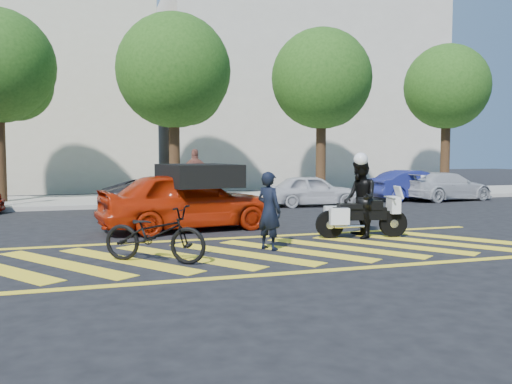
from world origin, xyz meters
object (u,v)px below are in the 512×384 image
object	(u,v)px
parked_far_right	(447,186)
police_motorcycle	(360,215)
parked_right	(414,185)
officer_bike	(269,211)
bicycle	(155,234)
parked_mid_left	(168,195)
parked_mid_right	(312,190)
officer_moto	(360,199)
red_convertible	(187,201)

from	to	relation	value
parked_far_right	police_motorcycle	bearing A→B (deg)	126.15
parked_far_right	parked_right	bearing A→B (deg)	63.78
officer_bike	bicycle	bearing A→B (deg)	73.94
parked_mid_left	bicycle	bearing A→B (deg)	167.42
parked_mid_left	parked_mid_right	xyz separation A→B (m)	(5.37, 0.45, -0.00)
parked_mid_left	parked_right	bearing A→B (deg)	-84.97
officer_bike	parked_far_right	distance (m)	13.64
officer_bike	parked_mid_right	distance (m)	9.14
officer_moto	parked_right	bearing A→B (deg)	150.41
bicycle	parked_right	size ratio (longest dim) A/B	0.52
police_motorcycle	officer_bike	bearing A→B (deg)	-151.12
bicycle	red_convertible	world-z (taller)	red_convertible
parked_mid_left	red_convertible	bearing A→B (deg)	175.59
bicycle	parked_mid_left	distance (m)	8.25
parked_mid_left	police_motorcycle	bearing A→B (deg)	-155.40
bicycle	parked_mid_left	xyz separation A→B (m)	(1.42, 8.13, 0.07)
police_motorcycle	parked_mid_right	size ratio (longest dim) A/B	0.63
bicycle	parked_right	xyz separation A→B (m)	(11.76, 9.53, 0.11)
officer_bike	police_motorcycle	distance (m)	2.66
officer_bike	police_motorcycle	size ratio (longest dim) A/B	0.74
police_motorcycle	officer_moto	size ratio (longest dim) A/B	1.18
parked_mid_left	parked_far_right	distance (m)	11.64
officer_bike	parked_far_right	xyz separation A→B (m)	(10.65, 8.52, -0.21)
officer_bike	officer_moto	distance (m)	2.64
bicycle	officer_moto	world-z (taller)	officer_moto
officer_bike	red_convertible	distance (m)	3.44
officer_moto	parked_mid_left	distance (m)	7.57
parked_far_right	officer_moto	bearing A→B (deg)	126.12
bicycle	police_motorcycle	size ratio (longest dim) A/B	0.91
parked_mid_left	parked_right	world-z (taller)	parked_right
officer_bike	parked_mid_right	world-z (taller)	officer_bike
bicycle	parked_far_right	bearing A→B (deg)	-21.83
parked_right	parked_mid_left	bearing A→B (deg)	96.54
police_motorcycle	parked_mid_right	distance (m)	7.42
bicycle	parked_mid_right	distance (m)	10.94
police_motorcycle	parked_far_right	world-z (taller)	parked_far_right
red_convertible	parked_right	world-z (taller)	red_convertible
red_convertible	parked_right	xyz separation A→B (m)	(10.47, 5.68, -0.13)
parked_mid_left	parked_mid_right	size ratio (longest dim) A/B	1.23
officer_moto	parked_far_right	bearing A→B (deg)	144.07
officer_moto	red_convertible	xyz separation A→B (m)	(-3.58, 2.45, -0.15)
parked_mid_right	parked_far_right	xyz separation A→B (m)	(6.23, 0.52, -0.00)
officer_moto	parked_far_right	size ratio (longest dim) A/B	0.45
parked_mid_left	parked_mid_right	bearing A→B (deg)	-87.87
officer_bike	parked_right	world-z (taller)	officer_bike
red_convertible	parked_mid_right	distance (m)	7.25
parked_right	parked_far_right	size ratio (longest dim) A/B	0.94
bicycle	parked_mid_left	bearing A→B (deg)	23.33
police_motorcycle	parked_right	world-z (taller)	parked_right
officer_moto	officer_bike	bearing A→B (deg)	-61.15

